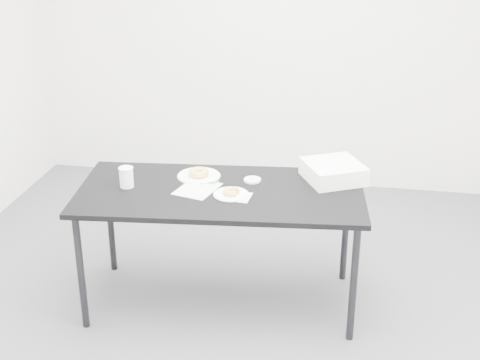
% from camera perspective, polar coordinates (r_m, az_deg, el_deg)
% --- Properties ---
extents(floor, '(4.00, 4.00, 0.00)m').
position_cam_1_polar(floor, '(4.11, -1.19, -10.86)').
color(floor, '#525257').
rests_on(floor, ground).
extents(wall_back, '(4.00, 0.02, 2.70)m').
position_cam_1_polar(wall_back, '(5.46, 2.86, 13.17)').
color(wall_back, white).
rests_on(wall_back, floor).
extents(table, '(1.70, 0.92, 0.75)m').
position_cam_1_polar(table, '(3.84, -1.67, -1.65)').
color(table, black).
rests_on(table, floor).
extents(scorecard, '(0.26, 0.30, 0.00)m').
position_cam_1_polar(scorecard, '(3.84, -3.66, -0.75)').
color(scorecard, white).
rests_on(scorecard, table).
extents(logo_patch, '(0.05, 0.05, 0.00)m').
position_cam_1_polar(logo_patch, '(3.91, -2.32, -0.22)').
color(logo_patch, green).
rests_on(logo_patch, scorecard).
extents(pen, '(0.11, 0.06, 0.01)m').
position_cam_1_polar(pen, '(3.91, -2.63, -0.24)').
color(pen, '#0C8954').
rests_on(pen, scorecard).
extents(napkin, '(0.15, 0.15, 0.00)m').
position_cam_1_polar(napkin, '(3.73, -0.18, -1.44)').
color(napkin, white).
rests_on(napkin, table).
extents(plate_near, '(0.20, 0.20, 0.01)m').
position_cam_1_polar(plate_near, '(3.75, -0.77, -1.23)').
color(plate_near, white).
rests_on(plate_near, napkin).
extents(donut_near, '(0.11, 0.11, 0.03)m').
position_cam_1_polar(donut_near, '(3.75, -0.77, -0.98)').
color(donut_near, gold).
rests_on(donut_near, plate_near).
extents(plate_far, '(0.26, 0.26, 0.01)m').
position_cam_1_polar(plate_far, '(4.01, -3.53, 0.34)').
color(plate_far, white).
rests_on(plate_far, table).
extents(donut_far, '(0.14, 0.14, 0.04)m').
position_cam_1_polar(donut_far, '(4.00, -3.54, 0.65)').
color(donut_far, gold).
rests_on(donut_far, plate_far).
extents(coffee_cup, '(0.08, 0.08, 0.12)m').
position_cam_1_polar(coffee_cup, '(3.90, -9.67, 0.25)').
color(coffee_cup, white).
rests_on(coffee_cup, table).
extents(cup_lid, '(0.10, 0.10, 0.01)m').
position_cam_1_polar(cup_lid, '(3.94, 1.06, 0.00)').
color(cup_lid, white).
rests_on(cup_lid, table).
extents(bakery_box, '(0.42, 0.42, 0.10)m').
position_cam_1_polar(bakery_box, '(3.98, 7.97, 0.73)').
color(bakery_box, white).
rests_on(bakery_box, table).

